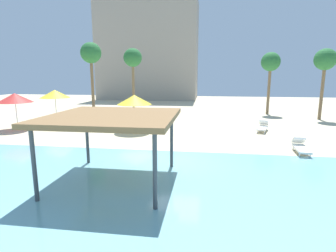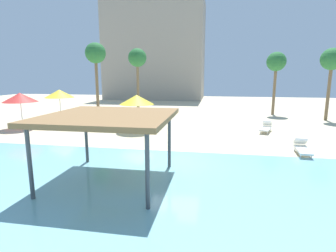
{
  "view_description": "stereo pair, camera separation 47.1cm",
  "coord_description": "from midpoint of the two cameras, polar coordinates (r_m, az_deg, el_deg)",
  "views": [
    {
      "loc": [
        1.43,
        -12.27,
        4.04
      ],
      "look_at": [
        -0.59,
        2.0,
        1.3
      ],
      "focal_mm": 28.83,
      "sensor_mm": 36.0,
      "label": 1
    },
    {
      "loc": [
        1.89,
        -12.2,
        4.04
      ],
      "look_at": [
        -0.59,
        2.0,
        1.3
      ],
      "focal_mm": 28.83,
      "sensor_mm": 36.0,
      "label": 2
    }
  ],
  "objects": [
    {
      "name": "ground_plane",
      "position": [
        12.99,
        2.09,
        -7.36
      ],
      "size": [
        80.0,
        80.0,
        0.0
      ],
      "primitive_type": "plane",
      "color": "beige"
    },
    {
      "name": "lagoon_water",
      "position": [
        8.23,
        -3.19,
        -18.51
      ],
      "size": [
        44.0,
        13.5,
        0.04
      ],
      "primitive_type": "cube",
      "color": "#7AB7C1",
      "rests_on": "ground"
    },
    {
      "name": "shade_pavilion",
      "position": [
        10.14,
        -11.1,
        1.59
      ],
      "size": [
        4.58,
        4.58,
        2.61
      ],
      "color": "#42474C",
      "rests_on": "ground"
    },
    {
      "name": "beach_umbrella_yellow_0",
      "position": [
        19.47,
        -5.95,
        5.57
      ],
      "size": [
        2.47,
        2.47,
        2.64
      ],
      "color": "silver",
      "rests_on": "ground"
    },
    {
      "name": "beach_umbrella_red_2",
      "position": [
        23.08,
        -28.31,
        5.34
      ],
      "size": [
        2.5,
        2.5,
        2.71
      ],
      "color": "silver",
      "rests_on": "ground"
    },
    {
      "name": "beach_umbrella_yellow_3",
      "position": [
        23.8,
        -21.47,
        6.39
      ],
      "size": [
        2.34,
        2.34,
        2.86
      ],
      "color": "silver",
      "rests_on": "ground"
    },
    {
      "name": "lounge_chair_0",
      "position": [
        15.68,
        27.31,
        -4.14
      ],
      "size": [
        0.77,
        1.94,
        0.74
      ],
      "rotation": [
        0.0,
        0.0,
        -1.66
      ],
      "color": "white",
      "rests_on": "ground"
    },
    {
      "name": "lounge_chair_1",
      "position": [
        20.66,
        20.61,
        -0.27
      ],
      "size": [
        1.14,
        1.99,
        0.74
      ],
      "rotation": [
        0.0,
        0.0,
        -1.88
      ],
      "color": "white",
      "rests_on": "ground"
    },
    {
      "name": "palm_tree_0",
      "position": [
        28.07,
        31.78,
        11.63
      ],
      "size": [
        1.9,
        1.9,
        6.34
      ],
      "color": "brown",
      "rests_on": "ground"
    },
    {
      "name": "palm_tree_1",
      "position": [
        29.73,
        22.35,
        12.2
      ],
      "size": [
        1.9,
        1.9,
        6.29
      ],
      "color": "brown",
      "rests_on": "ground"
    },
    {
      "name": "palm_tree_2",
      "position": [
        26.63,
        -14.56,
        14.3
      ],
      "size": [
        1.9,
        1.9,
        6.98
      ],
      "color": "brown",
      "rests_on": "ground"
    },
    {
      "name": "palm_tree_3",
      "position": [
        28.96,
        -6.02,
        13.83
      ],
      "size": [
        1.9,
        1.9,
        6.75
      ],
      "color": "brown",
      "rests_on": "ground"
    },
    {
      "name": "hotel_block_0",
      "position": [
        48.05,
        -2.23,
        15.55
      ],
      "size": [
        16.21,
        9.68,
        16.11
      ],
      "primitive_type": "cube",
      "color": "#9E9384",
      "rests_on": "ground"
    }
  ]
}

